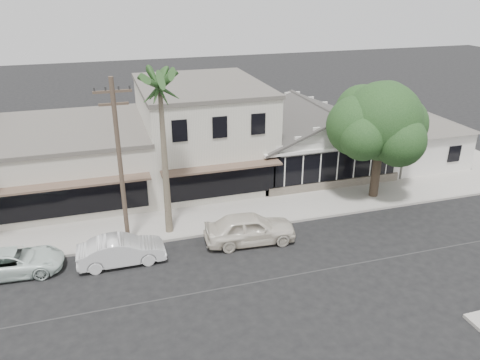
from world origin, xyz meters
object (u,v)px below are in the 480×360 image
object	(u,v)px
car_0	(250,228)
car_1	(121,251)
shade_tree	(379,123)
car_2	(14,262)
utility_pole	(120,162)

from	to	relation	value
car_0	car_1	size ratio (longest dim) A/B	1.14
shade_tree	car_0	bearing A→B (deg)	-160.93
car_0	car_1	bearing A→B (deg)	95.13
car_1	shade_tree	bearing A→B (deg)	-78.57
car_0	car_2	distance (m)	11.78
utility_pole	car_2	distance (m)	6.93
utility_pole	shade_tree	size ratio (longest dim) A/B	1.18
car_0	car_2	xyz separation A→B (m)	(-11.77, 0.51, -0.20)
car_0	shade_tree	world-z (taller)	shade_tree
car_1	shade_tree	distance (m)	17.07
car_1	car_2	size ratio (longest dim) A/B	0.95
utility_pole	car_1	size ratio (longest dim) A/B	2.09
utility_pole	car_2	size ratio (longest dim) A/B	1.98
car_1	shade_tree	xyz separation A→B (m)	(16.18, 3.33, 4.29)
car_0	utility_pole	bearing A→B (deg)	80.37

